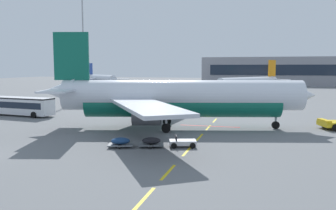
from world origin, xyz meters
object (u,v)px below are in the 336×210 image
object	(u,v)px
airliner_far_center	(250,84)
apron_light_mast_near	(83,31)
apron_shuttle_bus	(20,105)
airliner_far_right	(100,79)
baggage_train	(152,142)
airliner_foreground	(178,98)

from	to	relation	value
airliner_far_center	apron_light_mast_near	bearing A→B (deg)	-149.67
apron_light_mast_near	apron_shuttle_bus	bearing A→B (deg)	-80.67
airliner_far_right	baggage_train	distance (m)	111.18
airliner_foreground	airliner_far_center	xyz separation A→B (m)	(6.96, 59.13, -0.70)
baggage_train	apron_light_mast_near	world-z (taller)	apron_light_mast_near
airliner_foreground	baggage_train	size ratio (longest dim) A/B	3.99
baggage_train	apron_light_mast_near	size ratio (longest dim) A/B	0.32
airliner_far_right	apron_shuttle_bus	bearing A→B (deg)	-72.80
airliner_far_right	apron_shuttle_bus	size ratio (longest dim) A/B	1.94
airliner_far_center	apron_shuttle_bus	distance (m)	64.05
airliner_foreground	airliner_far_right	bearing A→B (deg)	121.29
airliner_foreground	apron_shuttle_bus	distance (m)	28.07
baggage_train	airliner_far_right	bearing A→B (deg)	118.36
airliner_foreground	baggage_train	bearing A→B (deg)	-90.11
apron_shuttle_bus	baggage_train	distance (m)	31.86
airliner_far_center	airliner_far_right	distance (m)	65.91
airliner_far_center	airliner_far_right	world-z (taller)	airliner_far_center
apron_shuttle_bus	apron_light_mast_near	xyz separation A→B (m)	(-5.06, 30.83, 15.03)
airliner_far_right	apron_shuttle_bus	xyz separation A→B (m)	(25.30, -81.74, -1.36)
apron_shuttle_bus	airliner_foreground	bearing A→B (deg)	-10.64
airliner_far_right	airliner_foreground	bearing A→B (deg)	-58.71
airliner_far_center	apron_shuttle_bus	size ratio (longest dim) A/B	2.16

